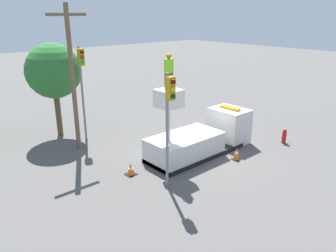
{
  "coord_description": "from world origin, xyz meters",
  "views": [
    {
      "loc": [
        -12.59,
        -11.92,
        7.71
      ],
      "look_at": [
        -2.81,
        -0.82,
        2.58
      ],
      "focal_mm": 35.0,
      "sensor_mm": 36.0,
      "label": 1
    }
  ],
  "objects_px": {
    "bucket_truck": "(201,138)",
    "traffic_cone_curbside": "(236,154)",
    "traffic_light_across": "(82,75)",
    "fire_hydrant": "(284,136)",
    "tree_right_bg": "(54,71)",
    "traffic_cone_rear": "(131,169)",
    "utility_pole": "(72,75)",
    "traffic_light_pole": "(169,109)",
    "worker": "(169,72)"
  },
  "relations": [
    {
      "from": "traffic_cone_rear",
      "to": "tree_right_bg",
      "type": "bearing_deg",
      "value": 91.8
    },
    {
      "from": "utility_pole",
      "to": "traffic_cone_rear",
      "type": "bearing_deg",
      "value": -85.42
    },
    {
      "from": "fire_hydrant",
      "to": "traffic_cone_rear",
      "type": "bearing_deg",
      "value": 163.55
    },
    {
      "from": "traffic_light_pole",
      "to": "traffic_light_across",
      "type": "xyz_separation_m",
      "value": [
        0.08,
        8.04,
        0.36
      ]
    },
    {
      "from": "traffic_light_pole",
      "to": "fire_hydrant",
      "type": "relative_size",
      "value": 5.89
    },
    {
      "from": "worker",
      "to": "traffic_light_pole",
      "type": "distance_m",
      "value": 2.64
    },
    {
      "from": "traffic_light_across",
      "to": "traffic_cone_rear",
      "type": "xyz_separation_m",
      "value": [
        -0.73,
        -5.86,
        -3.86
      ]
    },
    {
      "from": "traffic_light_across",
      "to": "traffic_light_pole",
      "type": "bearing_deg",
      "value": -90.56
    },
    {
      "from": "bucket_truck",
      "to": "worker",
      "type": "bearing_deg",
      "value": 180.0
    },
    {
      "from": "worker",
      "to": "fire_hydrant",
      "type": "xyz_separation_m",
      "value": [
        7.44,
        -2.44,
        -4.54
      ]
    },
    {
      "from": "fire_hydrant",
      "to": "tree_right_bg",
      "type": "xyz_separation_m",
      "value": [
        -9.88,
        10.55,
        3.82
      ]
    },
    {
      "from": "worker",
      "to": "traffic_light_pole",
      "type": "height_order",
      "value": "worker"
    },
    {
      "from": "traffic_light_pole",
      "to": "worker",
      "type": "bearing_deg",
      "value": 48.96
    },
    {
      "from": "traffic_light_pole",
      "to": "traffic_cone_rear",
      "type": "distance_m",
      "value": 4.18
    },
    {
      "from": "bucket_truck",
      "to": "traffic_light_pole",
      "type": "relative_size",
      "value": 1.27
    },
    {
      "from": "worker",
      "to": "traffic_cone_rear",
      "type": "height_order",
      "value": "worker"
    },
    {
      "from": "traffic_light_across",
      "to": "fire_hydrant",
      "type": "bearing_deg",
      "value": -44.33
    },
    {
      "from": "traffic_light_across",
      "to": "utility_pole",
      "type": "xyz_separation_m",
      "value": [
        -1.11,
        -1.07,
        0.29
      ]
    },
    {
      "from": "traffic_light_pole",
      "to": "traffic_light_across",
      "type": "relative_size",
      "value": 0.91
    },
    {
      "from": "traffic_cone_rear",
      "to": "traffic_cone_curbside",
      "type": "bearing_deg",
      "value": -23.99
    },
    {
      "from": "fire_hydrant",
      "to": "traffic_cone_curbside",
      "type": "relative_size",
      "value": 1.26
    },
    {
      "from": "traffic_light_across",
      "to": "tree_right_bg",
      "type": "height_order",
      "value": "tree_right_bg"
    },
    {
      "from": "traffic_cone_curbside",
      "to": "tree_right_bg",
      "type": "relative_size",
      "value": 0.12
    },
    {
      "from": "utility_pole",
      "to": "bucket_truck",
      "type": "bearing_deg",
      "value": -45.85
    },
    {
      "from": "bucket_truck",
      "to": "traffic_cone_rear",
      "type": "bearing_deg",
      "value": 174.99
    },
    {
      "from": "traffic_light_pole",
      "to": "fire_hydrant",
      "type": "distance_m",
      "value": 9.61
    },
    {
      "from": "traffic_light_pole",
      "to": "traffic_light_across",
      "type": "height_order",
      "value": "traffic_light_across"
    },
    {
      "from": "fire_hydrant",
      "to": "traffic_cone_curbside",
      "type": "height_order",
      "value": "fire_hydrant"
    },
    {
      "from": "bucket_truck",
      "to": "utility_pole",
      "type": "xyz_separation_m",
      "value": [
        -5.05,
        5.2,
        3.55
      ]
    },
    {
      "from": "bucket_truck",
      "to": "utility_pole",
      "type": "relative_size",
      "value": 0.83
    },
    {
      "from": "utility_pole",
      "to": "tree_right_bg",
      "type": "bearing_deg",
      "value": 87.22
    },
    {
      "from": "bucket_truck",
      "to": "traffic_cone_rear",
      "type": "distance_m",
      "value": 4.72
    },
    {
      "from": "traffic_cone_rear",
      "to": "traffic_light_pole",
      "type": "bearing_deg",
      "value": -73.49
    },
    {
      "from": "fire_hydrant",
      "to": "traffic_cone_curbside",
      "type": "distance_m",
      "value": 4.25
    },
    {
      "from": "traffic_light_pole",
      "to": "tree_right_bg",
      "type": "distance_m",
      "value": 9.94
    },
    {
      "from": "fire_hydrant",
      "to": "traffic_light_across",
      "type": "bearing_deg",
      "value": 135.67
    },
    {
      "from": "traffic_light_pole",
      "to": "traffic_cone_curbside",
      "type": "xyz_separation_m",
      "value": [
        4.76,
        -0.22,
        -3.44
      ]
    },
    {
      "from": "traffic_cone_curbside",
      "to": "traffic_light_pole",
      "type": "bearing_deg",
      "value": 177.31
    },
    {
      "from": "traffic_light_across",
      "to": "utility_pole",
      "type": "distance_m",
      "value": 1.57
    },
    {
      "from": "traffic_light_pole",
      "to": "utility_pole",
      "type": "height_order",
      "value": "utility_pole"
    },
    {
      "from": "traffic_light_pole",
      "to": "traffic_cone_curbside",
      "type": "bearing_deg",
      "value": -2.69
    },
    {
      "from": "bucket_truck",
      "to": "traffic_cone_curbside",
      "type": "height_order",
      "value": "bucket_truck"
    },
    {
      "from": "worker",
      "to": "traffic_cone_rear",
      "type": "relative_size",
      "value": 2.94
    },
    {
      "from": "utility_pole",
      "to": "traffic_cone_curbside",
      "type": "bearing_deg",
      "value": -51.16
    },
    {
      "from": "fire_hydrant",
      "to": "utility_pole",
      "type": "distance_m",
      "value": 13.21
    },
    {
      "from": "bucket_truck",
      "to": "traffic_light_pole",
      "type": "xyz_separation_m",
      "value": [
        -4.01,
        -1.78,
        2.9
      ]
    },
    {
      "from": "bucket_truck",
      "to": "traffic_light_pole",
      "type": "bearing_deg",
      "value": -156.14
    },
    {
      "from": "traffic_light_across",
      "to": "worker",
      "type": "bearing_deg",
      "value": -76.83
    },
    {
      "from": "traffic_light_pole",
      "to": "tree_right_bg",
      "type": "relative_size",
      "value": 0.89
    },
    {
      "from": "worker",
      "to": "bucket_truck",
      "type": "bearing_deg",
      "value": 0.0
    }
  ]
}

